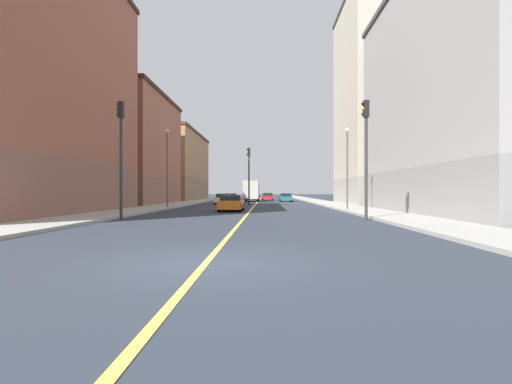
{
  "coord_description": "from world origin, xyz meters",
  "views": [
    {
      "loc": [
        1.32,
        -8.92,
        1.57
      ],
      "look_at": [
        -0.2,
        49.21,
        1.45
      ],
      "focal_mm": 28.8,
      "sensor_mm": 36.0,
      "label": 1
    }
  ],
  "objects_px": {
    "car_black": "(231,198)",
    "car_white": "(223,199)",
    "building_left_mid": "(378,102)",
    "traffic_light_right_near": "(121,144)",
    "traffic_light_left_near": "(366,143)",
    "street_lamp_left_near": "(347,159)",
    "car_orange": "(232,203)",
    "building_left_near": "(465,91)",
    "box_truck": "(251,191)",
    "car_teal": "(286,198)",
    "traffic_light_median_far": "(249,168)",
    "building_right_midblock": "(131,150)",
    "car_yellow": "(252,196)",
    "street_lamp_right_near": "(167,160)",
    "building_right_corner": "(25,77)",
    "building_right_distant": "(175,167)",
    "car_red": "(268,197)"
  },
  "relations": [
    {
      "from": "car_black",
      "to": "car_white",
      "type": "bearing_deg",
      "value": -90.43
    },
    {
      "from": "building_left_mid",
      "to": "traffic_light_right_near",
      "type": "xyz_separation_m",
      "value": [
        -21.37,
        -26.92,
        -8.0
      ]
    },
    {
      "from": "car_white",
      "to": "traffic_light_left_near",
      "type": "bearing_deg",
      "value": -68.53
    },
    {
      "from": "street_lamp_left_near",
      "to": "car_orange",
      "type": "bearing_deg",
      "value": -175.88
    },
    {
      "from": "building_left_near",
      "to": "building_left_mid",
      "type": "relative_size",
      "value": 0.94
    },
    {
      "from": "box_truck",
      "to": "traffic_light_left_near",
      "type": "bearing_deg",
      "value": -79.0
    },
    {
      "from": "traffic_light_right_near",
      "to": "car_white",
      "type": "distance_m",
      "value": 27.5
    },
    {
      "from": "car_teal",
      "to": "street_lamp_left_near",
      "type": "bearing_deg",
      "value": -83.12
    },
    {
      "from": "traffic_light_median_far",
      "to": "car_teal",
      "type": "bearing_deg",
      "value": 75.07
    },
    {
      "from": "building_left_mid",
      "to": "traffic_light_right_near",
      "type": "bearing_deg",
      "value": -128.44
    },
    {
      "from": "traffic_light_median_far",
      "to": "car_orange",
      "type": "relative_size",
      "value": 1.38
    },
    {
      "from": "building_left_mid",
      "to": "building_right_midblock",
      "type": "distance_m",
      "value": 29.86
    },
    {
      "from": "building_left_mid",
      "to": "car_black",
      "type": "height_order",
      "value": "building_left_mid"
    },
    {
      "from": "car_white",
      "to": "car_yellow",
      "type": "height_order",
      "value": "car_yellow"
    },
    {
      "from": "traffic_light_left_near",
      "to": "car_teal",
      "type": "height_order",
      "value": "traffic_light_left_near"
    },
    {
      "from": "car_orange",
      "to": "car_black",
      "type": "xyz_separation_m",
      "value": [
        -2.44,
        27.65,
        -0.02
      ]
    },
    {
      "from": "building_right_midblock",
      "to": "street_lamp_right_near",
      "type": "bearing_deg",
      "value": -56.92
    },
    {
      "from": "traffic_light_left_near",
      "to": "building_right_corner",
      "type": "bearing_deg",
      "value": 168.85
    },
    {
      "from": "building_left_mid",
      "to": "building_right_midblock",
      "type": "xyz_separation_m",
      "value": [
        -29.25,
        -1.71,
        -5.75
      ]
    },
    {
      "from": "building_right_corner",
      "to": "car_yellow",
      "type": "bearing_deg",
      "value": 75.43
    },
    {
      "from": "building_right_distant",
      "to": "car_teal",
      "type": "bearing_deg",
      "value": -26.22
    },
    {
      "from": "car_red",
      "to": "car_black",
      "type": "xyz_separation_m",
      "value": [
        -5.35,
        -11.69,
        -0.01
      ]
    },
    {
      "from": "traffic_light_median_far",
      "to": "car_red",
      "type": "xyz_separation_m",
      "value": [
        2.07,
        27.5,
        -3.38
      ]
    },
    {
      "from": "car_white",
      "to": "box_truck",
      "type": "height_order",
      "value": "box_truck"
    },
    {
      "from": "building_left_mid",
      "to": "car_orange",
      "type": "bearing_deg",
      "value": -132.95
    },
    {
      "from": "building_left_mid",
      "to": "car_red",
      "type": "height_order",
      "value": "building_left_mid"
    },
    {
      "from": "car_orange",
      "to": "car_white",
      "type": "height_order",
      "value": "car_white"
    },
    {
      "from": "car_orange",
      "to": "car_yellow",
      "type": "xyz_separation_m",
      "value": [
        -0.07,
        45.0,
        0.01
      ]
    },
    {
      "from": "street_lamp_right_near",
      "to": "box_truck",
      "type": "xyz_separation_m",
      "value": [
        6.72,
        25.05,
        -2.81
      ]
    },
    {
      "from": "building_left_mid",
      "to": "car_teal",
      "type": "xyz_separation_m",
      "value": [
        -10.42,
        12.6,
        -11.57
      ]
    },
    {
      "from": "building_left_mid",
      "to": "car_yellow",
      "type": "height_order",
      "value": "building_left_mid"
    },
    {
      "from": "building_right_corner",
      "to": "car_white",
      "type": "height_order",
      "value": "building_right_corner"
    },
    {
      "from": "building_left_near",
      "to": "building_right_distant",
      "type": "relative_size",
      "value": 0.95
    },
    {
      "from": "traffic_light_left_near",
      "to": "car_red",
      "type": "height_order",
      "value": "traffic_light_left_near"
    },
    {
      "from": "building_right_corner",
      "to": "car_teal",
      "type": "bearing_deg",
      "value": 61.94
    },
    {
      "from": "street_lamp_right_near",
      "to": "car_red",
      "type": "distance_m",
      "value": 35.8
    },
    {
      "from": "traffic_light_median_far",
      "to": "street_lamp_left_near",
      "type": "xyz_separation_m",
      "value": [
        8.33,
        -11.18,
        0.1
      ]
    },
    {
      "from": "traffic_light_right_near",
      "to": "building_left_near",
      "type": "bearing_deg",
      "value": 14.22
    },
    {
      "from": "car_red",
      "to": "car_orange",
      "type": "relative_size",
      "value": 0.97
    },
    {
      "from": "traffic_light_right_near",
      "to": "street_lamp_right_near",
      "type": "xyz_separation_m",
      "value": [
        -0.98,
        14.62,
        0.26
      ]
    },
    {
      "from": "building_left_mid",
      "to": "car_black",
      "type": "xyz_separation_m",
      "value": [
        -18.51,
        10.4,
        -11.57
      ]
    },
    {
      "from": "street_lamp_right_near",
      "to": "car_yellow",
      "type": "height_order",
      "value": "street_lamp_right_near"
    },
    {
      "from": "street_lamp_right_near",
      "to": "car_white",
      "type": "height_order",
      "value": "street_lamp_right_near"
    },
    {
      "from": "traffic_light_left_near",
      "to": "traffic_light_median_far",
      "type": "relative_size",
      "value": 1.05
    },
    {
      "from": "car_red",
      "to": "traffic_light_right_near",
      "type": "bearing_deg",
      "value": -99.51
    },
    {
      "from": "street_lamp_left_near",
      "to": "traffic_light_right_near",
      "type": "bearing_deg",
      "value": -144.48
    },
    {
      "from": "traffic_light_left_near",
      "to": "box_truck",
      "type": "relative_size",
      "value": 0.82
    },
    {
      "from": "car_teal",
      "to": "building_right_midblock",
      "type": "bearing_deg",
      "value": -142.76
    },
    {
      "from": "traffic_light_left_near",
      "to": "car_red",
      "type": "distance_m",
      "value": 49.41
    },
    {
      "from": "street_lamp_left_near",
      "to": "building_right_distant",
      "type": "bearing_deg",
      "value": 120.15
    }
  ]
}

